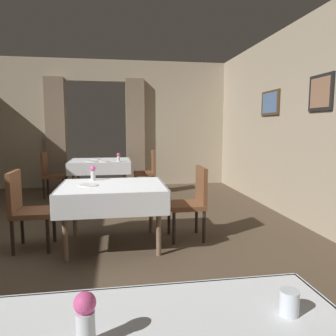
{
  "coord_description": "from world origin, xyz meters",
  "views": [
    {
      "loc": [
        0.47,
        -3.7,
        1.44
      ],
      "look_at": [
        1.1,
        0.25,
        0.92
      ],
      "focal_mm": 34.18,
      "sensor_mm": 36.0,
      "label": 1
    }
  ],
  "objects_px": {
    "glass_near_b": "(289,303)",
    "flower_vase_far": "(119,157)",
    "chair_mid_right": "(192,199)",
    "flower_vase_mid": "(93,173)",
    "chair_far_right": "(148,170)",
    "chair_mid_left": "(26,206)",
    "flower_vase_near": "(85,318)",
    "plate_far_c": "(105,161)",
    "dining_table_mid": "(113,192)",
    "dining_table_far": "(100,164)",
    "plate_far_d": "(96,159)",
    "chair_far_left": "(51,172)",
    "plate_mid_b": "(89,185)",
    "plate_far_b": "(92,161)"
  },
  "relations": [
    {
      "from": "chair_mid_right",
      "to": "chair_far_left",
      "type": "distance_m",
      "value": 3.66
    },
    {
      "from": "chair_far_left",
      "to": "glass_near_b",
      "type": "distance_m",
      "value": 6.09
    },
    {
      "from": "chair_mid_right",
      "to": "flower_vase_mid",
      "type": "height_order",
      "value": "flower_vase_mid"
    },
    {
      "from": "chair_far_right",
      "to": "chair_mid_left",
      "type": "bearing_deg",
      "value": -120.09
    },
    {
      "from": "chair_mid_right",
      "to": "flower_vase_far",
      "type": "height_order",
      "value": "chair_mid_right"
    },
    {
      "from": "flower_vase_mid",
      "to": "plate_mid_b",
      "type": "distance_m",
      "value": 0.39
    },
    {
      "from": "glass_near_b",
      "to": "plate_far_b",
      "type": "distance_m",
      "value": 5.59
    },
    {
      "from": "plate_far_d",
      "to": "flower_vase_near",
      "type": "bearing_deg",
      "value": -86.82
    },
    {
      "from": "plate_far_c",
      "to": "chair_mid_right",
      "type": "bearing_deg",
      "value": -64.36
    },
    {
      "from": "flower_vase_near",
      "to": "glass_near_b",
      "type": "relative_size",
      "value": 1.96
    },
    {
      "from": "dining_table_mid",
      "to": "plate_far_b",
      "type": "bearing_deg",
      "value": 99.27
    },
    {
      "from": "chair_mid_right",
      "to": "chair_mid_left",
      "type": "relative_size",
      "value": 1.0
    },
    {
      "from": "plate_far_c",
      "to": "plate_far_d",
      "type": "bearing_deg",
      "value": 112.15
    },
    {
      "from": "chair_far_left",
      "to": "plate_far_d",
      "type": "bearing_deg",
      "value": 6.43
    },
    {
      "from": "chair_far_left",
      "to": "plate_far_b",
      "type": "bearing_deg",
      "value": -17.91
    },
    {
      "from": "flower_vase_mid",
      "to": "flower_vase_far",
      "type": "relative_size",
      "value": 1.08
    },
    {
      "from": "dining_table_far",
      "to": "flower_vase_near",
      "type": "bearing_deg",
      "value": -87.66
    },
    {
      "from": "flower_vase_near",
      "to": "plate_mid_b",
      "type": "height_order",
      "value": "flower_vase_near"
    },
    {
      "from": "chair_far_right",
      "to": "chair_far_left",
      "type": "xyz_separation_m",
      "value": [
        -2.01,
        -0.07,
        0.0
      ]
    },
    {
      "from": "flower_vase_mid",
      "to": "chair_mid_left",
      "type": "bearing_deg",
      "value": -157.04
    },
    {
      "from": "chair_mid_right",
      "to": "flower_vase_far",
      "type": "bearing_deg",
      "value": 110.28
    },
    {
      "from": "chair_far_left",
      "to": "chair_far_right",
      "type": "bearing_deg",
      "value": 2.07
    },
    {
      "from": "glass_near_b",
      "to": "chair_far_left",
      "type": "bearing_deg",
      "value": 108.85
    },
    {
      "from": "chair_mid_left",
      "to": "plate_far_c",
      "type": "bearing_deg",
      "value": 71.99
    },
    {
      "from": "chair_mid_left",
      "to": "plate_mid_b",
      "type": "distance_m",
      "value": 0.77
    },
    {
      "from": "glass_near_b",
      "to": "flower_vase_far",
      "type": "relative_size",
      "value": 0.53
    },
    {
      "from": "dining_table_far",
      "to": "glass_near_b",
      "type": "height_order",
      "value": "glass_near_b"
    },
    {
      "from": "plate_far_c",
      "to": "plate_far_d",
      "type": "xyz_separation_m",
      "value": [
        -0.19,
        0.48,
        0.0
      ]
    },
    {
      "from": "dining_table_mid",
      "to": "glass_near_b",
      "type": "distance_m",
      "value": 2.89
    },
    {
      "from": "chair_far_left",
      "to": "dining_table_mid",
      "type": "bearing_deg",
      "value": -66.41
    },
    {
      "from": "glass_near_b",
      "to": "flower_vase_mid",
      "type": "relative_size",
      "value": 0.49
    },
    {
      "from": "plate_far_c",
      "to": "glass_near_b",
      "type": "bearing_deg",
      "value": -80.93
    },
    {
      "from": "chair_mid_left",
      "to": "chair_far_right",
      "type": "bearing_deg",
      "value": 59.91
    },
    {
      "from": "dining_table_mid",
      "to": "flower_vase_far",
      "type": "bearing_deg",
      "value": 87.99
    },
    {
      "from": "plate_far_d",
      "to": "plate_far_b",
      "type": "bearing_deg",
      "value": -99.13
    },
    {
      "from": "plate_mid_b",
      "to": "chair_far_left",
      "type": "bearing_deg",
      "value": 108.82
    },
    {
      "from": "dining_table_far",
      "to": "flower_vase_near",
      "type": "height_order",
      "value": "flower_vase_near"
    },
    {
      "from": "chair_mid_right",
      "to": "glass_near_b",
      "type": "bearing_deg",
      "value": -96.48
    },
    {
      "from": "dining_table_mid",
      "to": "flower_vase_mid",
      "type": "distance_m",
      "value": 0.48
    },
    {
      "from": "glass_near_b",
      "to": "plate_far_d",
      "type": "relative_size",
      "value": 0.48
    },
    {
      "from": "glass_near_b",
      "to": "plate_far_d",
      "type": "bearing_deg",
      "value": 100.19
    },
    {
      "from": "dining_table_far",
      "to": "flower_vase_mid",
      "type": "height_order",
      "value": "flower_vase_mid"
    },
    {
      "from": "dining_table_far",
      "to": "flower_vase_far",
      "type": "height_order",
      "value": "flower_vase_far"
    },
    {
      "from": "chair_mid_right",
      "to": "plate_far_c",
      "type": "distance_m",
      "value": 2.76
    },
    {
      "from": "flower_vase_mid",
      "to": "flower_vase_far",
      "type": "distance_m",
      "value": 2.24
    },
    {
      "from": "chair_mid_right",
      "to": "chair_far_left",
      "type": "xyz_separation_m",
      "value": [
        -2.29,
        2.85,
        0.0
      ]
    },
    {
      "from": "chair_mid_left",
      "to": "flower_vase_near",
      "type": "height_order",
      "value": "flower_vase_near"
    },
    {
      "from": "chair_mid_right",
      "to": "plate_mid_b",
      "type": "height_order",
      "value": "chair_mid_right"
    },
    {
      "from": "dining_table_mid",
      "to": "plate_far_d",
      "type": "xyz_separation_m",
      "value": [
        -0.38,
        3.05,
        0.1
      ]
    },
    {
      "from": "dining_table_mid",
      "to": "plate_far_c",
      "type": "relative_size",
      "value": 6.22
    }
  ]
}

